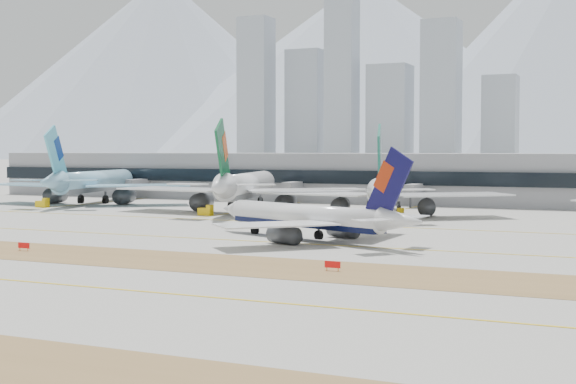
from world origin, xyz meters
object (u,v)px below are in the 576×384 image
at_px(widebody_korean, 91,183).
at_px(widebody_cathay, 383,192).
at_px(terminal, 399,177).
at_px(taxiing_airliner, 312,218).
at_px(widebody_eva, 245,187).

relative_size(widebody_korean, widebody_cathay, 1.06).
distance_m(widebody_cathay, terminal, 58.30).
bearing_deg(widebody_cathay, terminal, -2.42).
distance_m(widebody_korean, terminal, 94.92).
height_order(taxiing_airliner, widebody_cathay, widebody_cathay).
bearing_deg(terminal, widebody_eva, -112.71).
bearing_deg(terminal, widebody_korean, -147.93).
bearing_deg(widebody_korean, widebody_cathay, -107.44).
height_order(taxiing_airliner, widebody_korean, widebody_korean).
bearing_deg(terminal, widebody_cathay, -77.62).
distance_m(taxiing_airliner, terminal, 115.92).
xyz_separation_m(taxiing_airliner, widebody_eva, (-41.72, 55.72, 2.26)).
xyz_separation_m(taxiing_airliner, terminal, (-17.08, 114.60, 3.46)).
bearing_deg(terminal, taxiing_airliner, -81.52).
height_order(widebody_korean, widebody_eva, widebody_eva).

